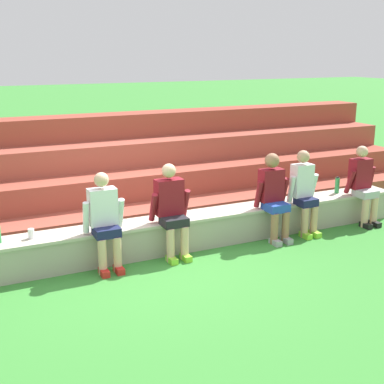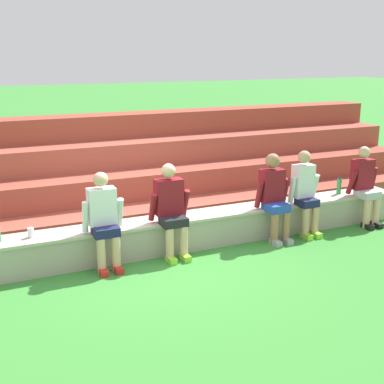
{
  "view_description": "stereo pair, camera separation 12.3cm",
  "coord_description": "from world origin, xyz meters",
  "px_view_note": "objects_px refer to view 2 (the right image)",
  "views": [
    {
      "loc": [
        -2.42,
        -6.23,
        2.76
      ],
      "look_at": [
        0.66,
        0.23,
        0.82
      ],
      "focal_mm": 48.58,
      "sensor_mm": 36.0,
      "label": 1
    },
    {
      "loc": [
        -2.31,
        -6.28,
        2.76
      ],
      "look_at": [
        0.66,
        0.23,
        0.82
      ],
      "focal_mm": 48.58,
      "sensor_mm": 36.0,
      "label": 2
    }
  ],
  "objects_px": {
    "person_left_of_center": "(104,219)",
    "water_bottle_mid_left": "(339,186)",
    "person_rightmost_edge": "(365,184)",
    "person_far_right": "(305,191)",
    "plastic_cup_left_end": "(31,233)",
    "person_center": "(171,208)",
    "person_right_of_center": "(274,195)"
  },
  "relations": [
    {
      "from": "person_left_of_center",
      "to": "water_bottle_mid_left",
      "type": "xyz_separation_m",
      "value": [
        4.07,
        0.3,
        -0.07
      ]
    },
    {
      "from": "person_rightmost_edge",
      "to": "person_left_of_center",
      "type": "bearing_deg",
      "value": -179.94
    },
    {
      "from": "person_left_of_center",
      "to": "person_far_right",
      "type": "relative_size",
      "value": 0.98
    },
    {
      "from": "person_left_of_center",
      "to": "person_rightmost_edge",
      "type": "distance_m",
      "value": 4.35
    },
    {
      "from": "person_left_of_center",
      "to": "plastic_cup_left_end",
      "type": "height_order",
      "value": "person_left_of_center"
    },
    {
      "from": "person_center",
      "to": "person_right_of_center",
      "type": "bearing_deg",
      "value": -1.23
    },
    {
      "from": "person_left_of_center",
      "to": "person_rightmost_edge",
      "type": "bearing_deg",
      "value": 0.06
    },
    {
      "from": "person_right_of_center",
      "to": "person_rightmost_edge",
      "type": "xyz_separation_m",
      "value": [
        1.76,
        0.01,
        -0.03
      ]
    },
    {
      "from": "person_center",
      "to": "person_far_right",
      "type": "distance_m",
      "value": 2.22
    },
    {
      "from": "person_center",
      "to": "plastic_cup_left_end",
      "type": "relative_size",
      "value": 10.36
    },
    {
      "from": "person_far_right",
      "to": "person_rightmost_edge",
      "type": "xyz_separation_m",
      "value": [
        1.19,
        -0.0,
        -0.01
      ]
    },
    {
      "from": "person_right_of_center",
      "to": "person_rightmost_edge",
      "type": "bearing_deg",
      "value": 0.34
    },
    {
      "from": "person_right_of_center",
      "to": "water_bottle_mid_left",
      "type": "relative_size",
      "value": 4.73
    },
    {
      "from": "water_bottle_mid_left",
      "to": "person_right_of_center",
      "type": "bearing_deg",
      "value": -168.4
    },
    {
      "from": "person_right_of_center",
      "to": "person_center",
      "type": "bearing_deg",
      "value": 178.77
    },
    {
      "from": "person_rightmost_edge",
      "to": "person_far_right",
      "type": "bearing_deg",
      "value": 179.91
    },
    {
      "from": "person_center",
      "to": "person_far_right",
      "type": "relative_size",
      "value": 0.99
    },
    {
      "from": "water_bottle_mid_left",
      "to": "person_left_of_center",
      "type": "bearing_deg",
      "value": -175.83
    },
    {
      "from": "person_right_of_center",
      "to": "person_rightmost_edge",
      "type": "relative_size",
      "value": 1.02
    },
    {
      "from": "water_bottle_mid_left",
      "to": "plastic_cup_left_end",
      "type": "distance_m",
      "value": 4.96
    },
    {
      "from": "person_right_of_center",
      "to": "water_bottle_mid_left",
      "type": "xyz_separation_m",
      "value": [
        1.47,
        0.3,
        -0.09
      ]
    },
    {
      "from": "person_far_right",
      "to": "water_bottle_mid_left",
      "type": "relative_size",
      "value": 4.72
    },
    {
      "from": "person_center",
      "to": "plastic_cup_left_end",
      "type": "height_order",
      "value": "person_center"
    },
    {
      "from": "person_left_of_center",
      "to": "person_right_of_center",
      "type": "height_order",
      "value": "person_right_of_center"
    },
    {
      "from": "person_left_of_center",
      "to": "water_bottle_mid_left",
      "type": "height_order",
      "value": "person_left_of_center"
    },
    {
      "from": "person_center",
      "to": "person_rightmost_edge",
      "type": "bearing_deg",
      "value": -0.42
    },
    {
      "from": "person_rightmost_edge",
      "to": "plastic_cup_left_end",
      "type": "xyz_separation_m",
      "value": [
        -5.24,
        0.24,
        -0.14
      ]
    },
    {
      "from": "plastic_cup_left_end",
      "to": "water_bottle_mid_left",
      "type": "bearing_deg",
      "value": 0.62
    },
    {
      "from": "person_center",
      "to": "person_rightmost_edge",
      "type": "height_order",
      "value": "person_center"
    },
    {
      "from": "person_center",
      "to": "person_far_right",
      "type": "height_order",
      "value": "person_far_right"
    },
    {
      "from": "person_left_of_center",
      "to": "person_right_of_center",
      "type": "bearing_deg",
      "value": -0.13
    },
    {
      "from": "person_left_of_center",
      "to": "person_center",
      "type": "height_order",
      "value": "person_center"
    }
  ]
}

